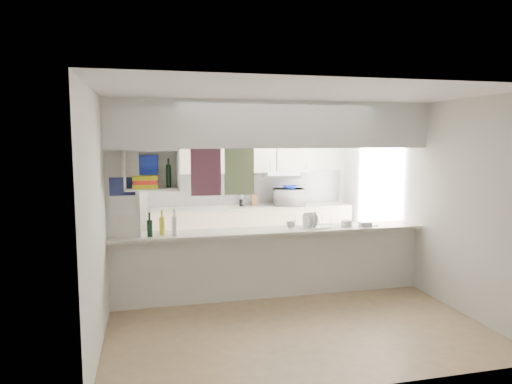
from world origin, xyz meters
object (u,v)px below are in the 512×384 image
object	(u,v)px
microwave	(289,197)
bowl	(290,187)
wine_bottles	(163,226)
dish_rack	(313,221)

from	to	relation	value
microwave	bowl	xyz separation A→B (m)	(-0.00, -0.04, 0.18)
bowl	wine_bottles	world-z (taller)	bowl
microwave	dish_rack	size ratio (longest dim) A/B	1.19
dish_rack	microwave	bearing A→B (deg)	70.33
microwave	dish_rack	world-z (taller)	microwave
microwave	wine_bottles	xyz separation A→B (m)	(-2.32, -2.16, -0.03)
microwave	dish_rack	xyz separation A→B (m)	(-0.32, -2.07, -0.06)
bowl	dish_rack	world-z (taller)	bowl
bowl	dish_rack	distance (m)	2.07
bowl	microwave	bearing A→B (deg)	86.82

